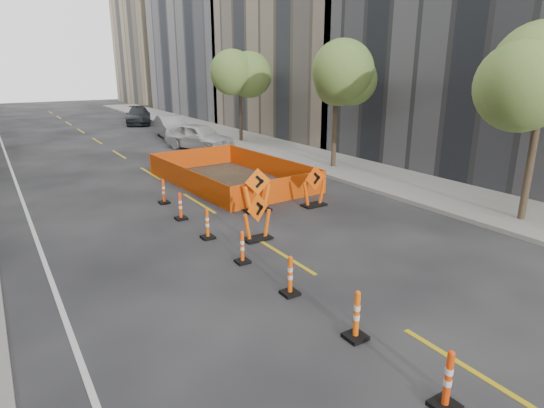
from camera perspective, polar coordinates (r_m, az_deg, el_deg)
ground_plane at (r=10.24m, az=14.30°, el=-13.82°), size 140.00×140.00×0.00m
sidewalk_right at (r=24.27m, az=8.75°, el=4.73°), size 4.00×90.00×0.15m
bld_right_c at (r=37.97m, az=6.69°, el=19.70°), size 12.00×16.00×14.00m
bld_right_d at (r=52.00m, az=-5.45°, el=22.30°), size 12.00×18.00×20.00m
bld_right_e at (r=68.72m, az=-12.77°, el=19.00°), size 12.00×14.00×16.00m
tree_r_a at (r=16.96m, az=30.90°, el=12.56°), size 2.80×2.80×5.95m
tree_r_b at (r=23.35m, az=8.10°, el=15.31°), size 2.80×2.80×5.95m
tree_r_c at (r=31.67m, az=-4.05°, el=15.84°), size 2.80×2.80×5.95m
channelizer_1 at (r=7.97m, az=21.22°, el=-19.87°), size 0.41×0.41×1.04m
channelizer_2 at (r=9.20m, az=10.57°, el=-13.53°), size 0.41×0.41×1.05m
channelizer_3 at (r=10.66m, az=2.30°, el=-8.95°), size 0.39×0.39×0.98m
channelizer_4 at (r=12.33m, az=-3.75°, el=-5.41°), size 0.36×0.36×0.92m
channelizer_5 at (r=14.13m, az=-8.13°, el=-2.45°), size 0.38×0.38×0.97m
channelizer_6 at (r=16.04m, az=-11.43°, el=-0.25°), size 0.39×0.39×0.98m
channelizer_7 at (r=18.06m, az=-13.45°, el=1.56°), size 0.38×0.38×0.97m
chevron_sign_left at (r=13.82m, az=-1.86°, el=-1.63°), size 1.11×0.85×1.48m
chevron_sign_center at (r=16.52m, az=-1.86°, el=1.78°), size 1.18×0.83×1.63m
chevron_sign_right at (r=17.24m, az=5.34°, el=2.27°), size 1.11×0.73×1.58m
safety_fence at (r=20.92m, az=-5.24°, el=4.05°), size 5.03×8.06×0.98m
parked_car_near at (r=29.49m, az=-9.16°, el=8.36°), size 3.58×5.23×1.65m
parked_car_mid at (r=34.62m, az=-12.46°, el=9.41°), size 2.30×5.07×1.61m
parked_car_far at (r=43.90m, az=-16.41°, el=10.58°), size 3.58×5.56×1.50m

